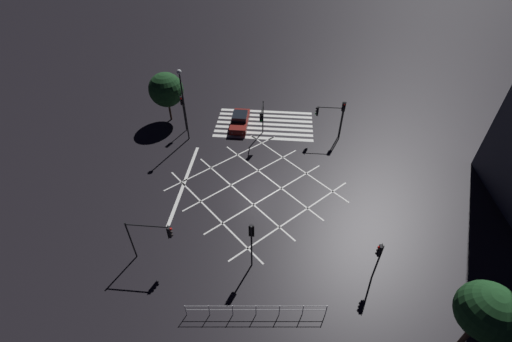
% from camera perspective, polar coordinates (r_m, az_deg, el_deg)
% --- Properties ---
extents(ground_plane, '(200.00, 200.00, 0.00)m').
position_cam_1_polar(ground_plane, '(29.57, -0.00, -2.64)').
color(ground_plane, black).
extents(road_markings, '(15.71, 20.97, 0.01)m').
position_cam_1_polar(road_markings, '(34.96, 0.42, 5.02)').
color(road_markings, silver).
rests_on(road_markings, ground_plane).
extents(traffic_light_nw_main, '(0.39, 0.36, 3.34)m').
position_cam_1_polar(traffic_light_nw_main, '(23.11, 19.75, -13.06)').
color(traffic_light_nw_main, black).
rests_on(traffic_light_nw_main, ground_plane).
extents(traffic_light_sw_cross, '(0.36, 0.39, 4.07)m').
position_cam_1_polar(traffic_light_sw_cross, '(35.00, 14.25, 9.40)').
color(traffic_light_sw_cross, black).
rests_on(traffic_light_sw_cross, ground_plane).
extents(traffic_light_sw_main, '(2.78, 0.36, 3.71)m').
position_cam_1_polar(traffic_light_sw_main, '(34.64, 11.88, 9.13)').
color(traffic_light_sw_main, black).
rests_on(traffic_light_sw_main, ground_plane).
extents(traffic_light_se_cross, '(0.36, 0.39, 4.03)m').
position_cam_1_polar(traffic_light_se_cross, '(35.86, -12.12, 10.48)').
color(traffic_light_se_cross, black).
rests_on(traffic_light_se_cross, ground_plane).
extents(traffic_light_median_south, '(0.36, 2.39, 3.68)m').
position_cam_1_polar(traffic_light_median_south, '(33.80, 1.03, 9.13)').
color(traffic_light_median_south, black).
rests_on(traffic_light_median_south, ground_plane).
extents(traffic_light_median_north, '(0.36, 0.39, 3.97)m').
position_cam_1_polar(traffic_light_median_north, '(22.10, -0.74, -11.00)').
color(traffic_light_median_north, black).
rests_on(traffic_light_median_north, ground_plane).
extents(traffic_light_ne_main, '(3.08, 0.36, 3.53)m').
position_cam_1_polar(traffic_light_ne_main, '(23.54, -16.81, -10.00)').
color(traffic_light_ne_main, black).
rests_on(traffic_light_ne_main, ground_plane).
extents(street_lamp_east, '(0.44, 0.44, 7.44)m').
position_cam_1_polar(street_lamp_east, '(33.46, -12.15, 12.30)').
color(street_lamp_east, black).
rests_on(street_lamp_east, ground_plane).
extents(street_tree_near, '(2.92, 2.92, 5.80)m').
position_cam_1_polar(street_tree_near, '(20.88, 34.07, -18.84)').
color(street_tree_near, '#473323').
rests_on(street_tree_near, ground_plane).
extents(street_tree_far, '(3.61, 3.61, 5.39)m').
position_cam_1_polar(street_tree_far, '(37.96, -14.76, 12.96)').
color(street_tree_far, '#473323').
rests_on(street_tree_far, ground_plane).
extents(waiting_car, '(1.73, 4.48, 1.35)m').
position_cam_1_polar(waiting_car, '(37.15, -2.70, 8.43)').
color(waiting_car, maroon).
rests_on(waiting_car, ground_plane).
extents(pedestrian_railing, '(8.41, 0.81, 1.05)m').
position_cam_1_polar(pedestrian_railing, '(21.90, -0.00, -22.02)').
color(pedestrian_railing, '#B7B7BC').
rests_on(pedestrian_railing, ground_plane).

